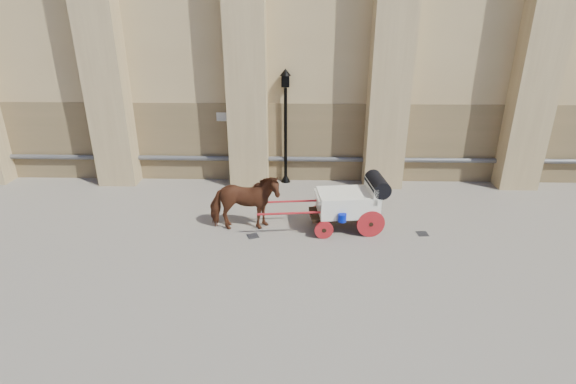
{
  "coord_description": "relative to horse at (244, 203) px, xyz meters",
  "views": [
    {
      "loc": [
        0.88,
        -12.37,
        6.44
      ],
      "look_at": [
        0.55,
        -0.12,
        1.23
      ],
      "focal_mm": 28.0,
      "sensor_mm": 36.0,
      "label": 1
    }
  ],
  "objects": [
    {
      "name": "horse",
      "position": [
        0.0,
        0.0,
        0.0
      ],
      "size": [
        2.18,
        1.14,
        1.78
      ],
      "primitive_type": "imported",
      "rotation": [
        0.0,
        0.0,
        1.66
      ],
      "color": "brown",
      "rests_on": "ground"
    },
    {
      "name": "street_lamp",
      "position": [
        1.11,
        3.98,
        1.39
      ],
      "size": [
        0.4,
        0.4,
        4.27
      ],
      "color": "black",
      "rests_on": "ground"
    },
    {
      "name": "carriage",
      "position": [
        3.22,
        0.15,
        0.02
      ],
      "size": [
        3.96,
        1.51,
        1.69
      ],
      "rotation": [
        0.0,
        0.0,
        0.11
      ],
      "color": "black",
      "rests_on": "ground"
    },
    {
      "name": "drain_grate_far",
      "position": [
        5.36,
        -0.16,
        -0.88
      ],
      "size": [
        0.35,
        0.35,
        0.01
      ],
      "primitive_type": "cube",
      "rotation": [
        0.0,
        0.0,
        0.08
      ],
      "color": "black",
      "rests_on": "ground"
    },
    {
      "name": "drain_grate_near",
      "position": [
        0.27,
        -0.43,
        -0.88
      ],
      "size": [
        0.42,
        0.42,
        0.01
      ],
      "primitive_type": "cube",
      "rotation": [
        0.0,
        0.0,
        0.38
      ],
      "color": "black",
      "rests_on": "ground"
    },
    {
      "name": "ground",
      "position": [
        0.75,
        0.18,
        -0.89
      ],
      "size": [
        90.0,
        90.0,
        0.0
      ],
      "primitive_type": "plane",
      "color": "slate",
      "rests_on": "ground"
    }
  ]
}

